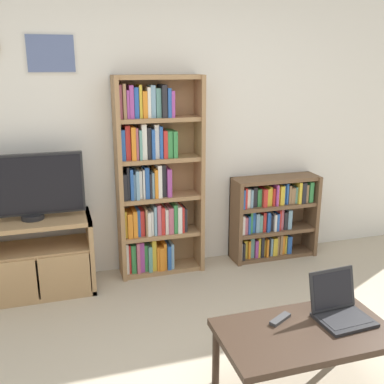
% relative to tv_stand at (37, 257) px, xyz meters
% --- Properties ---
extents(wall_back, '(6.82, 0.09, 2.60)m').
position_rel_tv_stand_xyz_m(wall_back, '(1.07, 0.28, 0.98)').
color(wall_back, silver).
rests_on(wall_back, ground_plane).
extents(tv_stand, '(0.90, 0.43, 0.64)m').
position_rel_tv_stand_xyz_m(tv_stand, '(0.00, 0.00, 0.00)').
color(tv_stand, tan).
rests_on(tv_stand, ground_plane).
extents(television, '(0.84, 0.18, 0.53)m').
position_rel_tv_stand_xyz_m(television, '(-0.00, 0.03, 0.59)').
color(television, black).
rests_on(television, tv_stand).
extents(bookshelf_tall, '(0.75, 0.25, 1.76)m').
position_rel_tv_stand_xyz_m(bookshelf_tall, '(1.02, 0.13, 0.53)').
color(bookshelf_tall, '#9E754C').
rests_on(bookshelf_tall, ground_plane).
extents(bookshelf_short, '(0.84, 0.26, 0.81)m').
position_rel_tv_stand_xyz_m(bookshelf_short, '(2.16, 0.12, 0.09)').
color(bookshelf_short, brown).
rests_on(bookshelf_short, ground_plane).
extents(coffee_table, '(0.97, 0.54, 0.42)m').
position_rel_tv_stand_xyz_m(coffee_table, '(1.47, -1.70, 0.06)').
color(coffee_table, '#332319').
rests_on(coffee_table, ground_plane).
extents(laptop, '(0.32, 0.30, 0.26)m').
position_rel_tv_stand_xyz_m(laptop, '(1.72, -1.64, 0.17)').
color(laptop, '#232326').
rests_on(laptop, coffee_table).
extents(remote_near_laptop, '(0.16, 0.12, 0.02)m').
position_rel_tv_stand_xyz_m(remote_near_laptop, '(1.38, -1.57, 0.11)').
color(remote_near_laptop, '#38383A').
rests_on(remote_near_laptop, coffee_table).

